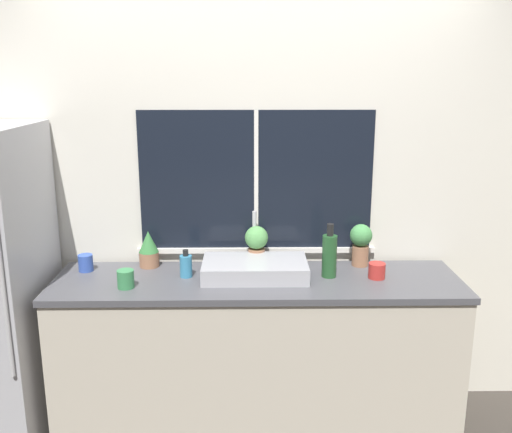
{
  "coord_description": "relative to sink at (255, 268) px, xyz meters",
  "views": [
    {
      "loc": [
        -0.05,
        -2.63,
        1.99
      ],
      "look_at": [
        -0.01,
        0.28,
        1.24
      ],
      "focal_mm": 40.0,
      "sensor_mm": 36.0,
      "label": 1
    }
  ],
  "objects": [
    {
      "name": "mug_green",
      "position": [
        -0.67,
        -0.16,
        0.0
      ],
      "size": [
        0.09,
        0.09,
        0.1
      ],
      "color": "#38844C",
      "rests_on": "counter"
    },
    {
      "name": "mug_red",
      "position": [
        0.66,
        -0.04,
        -0.0
      ],
      "size": [
        0.09,
        0.09,
        0.08
      ],
      "color": "#B72D28",
      "rests_on": "counter"
    },
    {
      "name": "potted_plant_right",
      "position": [
        0.61,
        0.17,
        0.09
      ],
      "size": [
        0.13,
        0.13,
        0.25
      ],
      "color": "#9E6B4C",
      "rests_on": "counter"
    },
    {
      "name": "bottle_tall",
      "position": [
        0.41,
        -0.01,
        0.08
      ],
      "size": [
        0.08,
        0.08,
        0.3
      ],
      "color": "#235128",
      "rests_on": "counter"
    },
    {
      "name": "mug_blue",
      "position": [
        -0.95,
        0.1,
        0.0
      ],
      "size": [
        0.08,
        0.08,
        0.09
      ],
      "color": "#3351AD",
      "rests_on": "counter"
    },
    {
      "name": "counter",
      "position": [
        0.01,
        -0.04,
        -0.49
      ],
      "size": [
        2.21,
        0.59,
        0.89
      ],
      "color": "beige",
      "rests_on": "ground_plane"
    },
    {
      "name": "soap_bottle",
      "position": [
        -0.38,
        -0.0,
        0.02
      ],
      "size": [
        0.07,
        0.07,
        0.15
      ],
      "color": "teal",
      "rests_on": "counter"
    },
    {
      "name": "potted_plant_left",
      "position": [
        -0.61,
        0.17,
        0.06
      ],
      "size": [
        0.11,
        0.11,
        0.21
      ],
      "color": "#9E6B4C",
      "rests_on": "counter"
    },
    {
      "name": "potted_plant_center",
      "position": [
        0.01,
        0.17,
        0.09
      ],
      "size": [
        0.13,
        0.13,
        0.24
      ],
      "color": "#9E6B4C",
      "rests_on": "counter"
    },
    {
      "name": "wall_back",
      "position": [
        0.01,
        0.31,
        0.41
      ],
      "size": [
        8.0,
        0.09,
        2.7
      ],
      "color": "silver",
      "rests_on": "ground_plane"
    },
    {
      "name": "sink",
      "position": [
        0.0,
        0.0,
        0.0
      ],
      "size": [
        0.57,
        0.39,
        0.32
      ],
      "color": "#ADADB2",
      "rests_on": "counter"
    }
  ]
}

